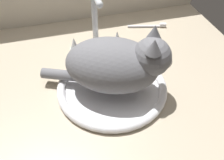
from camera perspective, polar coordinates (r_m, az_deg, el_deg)
countertop at (r=78.33cm, az=-1.59°, el=-1.03°), size 103.33×80.44×3.00cm
sink_basin at (r=73.89cm, az=0.00°, el=-1.63°), size 33.35×33.35×2.44cm
faucet at (r=85.20cm, az=-3.83°, el=11.97°), size 19.09×11.76×22.54cm
cat at (r=67.36cm, az=1.68°, el=3.75°), size 36.02×26.61×19.11cm
toothbrush at (r=103.31cm, az=8.42°, el=12.47°), size 15.50×4.93×1.70cm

